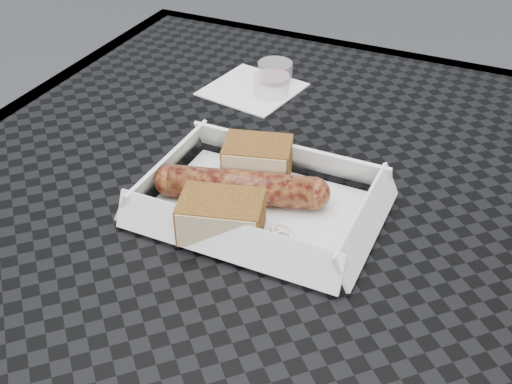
# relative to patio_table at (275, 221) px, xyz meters

# --- Properties ---
(patio_table) EXTENTS (0.80, 0.80, 0.74)m
(patio_table) POSITION_rel_patio_table_xyz_m (0.00, 0.00, 0.00)
(patio_table) COLOR black
(patio_table) RESTS_ON ground
(food_tray) EXTENTS (0.22, 0.15, 0.00)m
(food_tray) POSITION_rel_patio_table_xyz_m (0.01, -0.08, 0.08)
(food_tray) COLOR white
(food_tray) RESTS_ON patio_table
(bratwurst) EXTENTS (0.19, 0.08, 0.04)m
(bratwurst) POSITION_rel_patio_table_xyz_m (-0.01, -0.07, 0.10)
(bratwurst) COLOR brown
(bratwurst) RESTS_ON food_tray
(bread_near) EXTENTS (0.09, 0.07, 0.05)m
(bread_near) POSITION_rel_patio_table_xyz_m (-0.01, -0.03, 0.10)
(bread_near) COLOR brown
(bread_near) RESTS_ON food_tray
(bread_far) EXTENTS (0.09, 0.08, 0.04)m
(bread_far) POSITION_rel_patio_table_xyz_m (-0.00, -0.13, 0.10)
(bread_far) COLOR brown
(bread_far) RESTS_ON food_tray
(veg_garnish) EXTENTS (0.03, 0.03, 0.00)m
(veg_garnish) POSITION_rel_patio_table_xyz_m (0.06, -0.12, 0.08)
(veg_garnish) COLOR #E64A0A
(veg_garnish) RESTS_ON food_tray
(napkin) EXTENTS (0.14, 0.14, 0.00)m
(napkin) POSITION_rel_patio_table_xyz_m (-0.11, 0.18, 0.08)
(napkin) COLOR white
(napkin) RESTS_ON patio_table
(condiment_cup_sauce) EXTENTS (0.05, 0.05, 0.03)m
(condiment_cup_sauce) POSITION_rel_patio_table_xyz_m (-0.09, 0.21, 0.09)
(condiment_cup_sauce) COLOR maroon
(condiment_cup_sauce) RESTS_ON patio_table
(condiment_cup_empty) EXTENTS (0.05, 0.05, 0.03)m
(condiment_cup_empty) POSITION_rel_patio_table_xyz_m (-0.08, 0.17, 0.09)
(condiment_cup_empty) COLOR silver
(condiment_cup_empty) RESTS_ON patio_table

